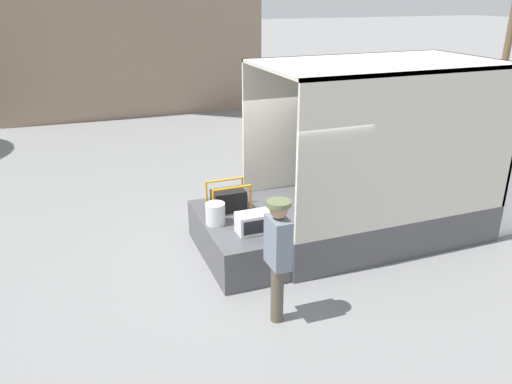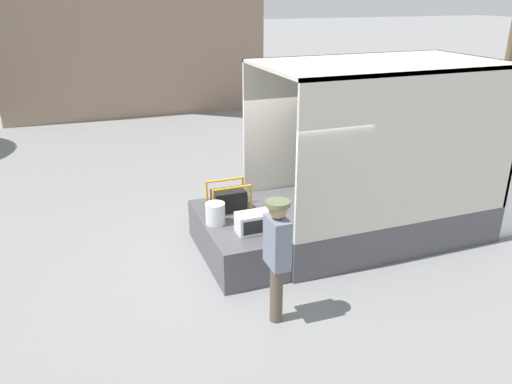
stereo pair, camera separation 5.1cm
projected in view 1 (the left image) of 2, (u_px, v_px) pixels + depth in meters
The scene contains 7 objects.
ground_plane at pixel (266, 251), 8.99m from camera, with size 160.00×160.00×0.00m, color gray.
box_truck at pixel (440, 174), 9.86m from camera, with size 6.13×2.39×3.24m.
tailgate_deck at pixel (236, 238), 8.67m from camera, with size 1.13×2.27×0.70m, color #4C4C51.
microwave at pixel (254, 223), 8.06m from camera, with size 0.56×0.35×0.33m.
portable_generator at pixel (230, 200), 8.88m from camera, with size 0.72×0.45×0.52m.
orange_bucket at pixel (215, 214), 8.34m from camera, with size 0.33×0.33×0.37m.
worker_person at pixel (278, 249), 6.67m from camera, with size 0.33×0.44×1.83m.
Camera 1 is at (-3.02, -7.36, 4.32)m, focal length 35.00 mm.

